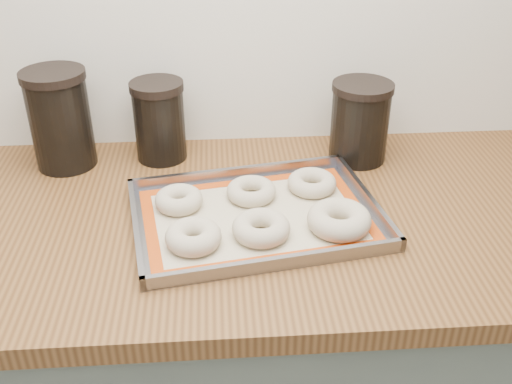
{
  "coord_description": "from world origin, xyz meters",
  "views": [
    {
      "loc": [
        -0.03,
        0.7,
        1.53
      ],
      "look_at": [
        0.04,
        1.65,
        0.96
      ],
      "focal_mm": 42.0,
      "sensor_mm": 36.0,
      "label": 1
    }
  ],
  "objects": [
    {
      "name": "bagel_front_left",
      "position": [
        -0.08,
        1.56,
        0.92
      ],
      "size": [
        0.13,
        0.13,
        0.04
      ],
      "primitive_type": "torus",
      "rotation": [
        0.0,
        0.0,
        0.36
      ],
      "color": "#BDAD92",
      "rests_on": "baking_mat"
    },
    {
      "name": "baking_tray",
      "position": [
        0.04,
        1.65,
        0.91
      ],
      "size": [
        0.51,
        0.4,
        0.03
      ],
      "rotation": [
        0.0,
        0.0,
        0.17
      ],
      "color": "gray",
      "rests_on": "countertop"
    },
    {
      "name": "canister_mid",
      "position": [
        -0.15,
        1.92,
        0.99
      ],
      "size": [
        0.12,
        0.12,
        0.18
      ],
      "color": "black",
      "rests_on": "countertop"
    },
    {
      "name": "bagel_back_right",
      "position": [
        0.16,
        1.74,
        0.92
      ],
      "size": [
        0.1,
        0.1,
        0.03
      ],
      "primitive_type": "torus",
      "rotation": [
        0.0,
        0.0,
        -0.02
      ],
      "color": "#BDAD92",
      "rests_on": "baking_mat"
    },
    {
      "name": "cabinet",
      "position": [
        0.0,
        1.68,
        0.43
      ],
      "size": [
        3.0,
        0.65,
        0.86
      ],
      "primitive_type": "cube",
      "color": "slate",
      "rests_on": "floor"
    },
    {
      "name": "bagel_back_left",
      "position": [
        -0.11,
        1.69,
        0.92
      ],
      "size": [
        0.1,
        0.1,
        0.03
      ],
      "primitive_type": "torus",
      "rotation": [
        0.0,
        0.0,
        0.06
      ],
      "color": "#BDAD92",
      "rests_on": "baking_mat"
    },
    {
      "name": "canister_right",
      "position": [
        0.29,
        1.88,
        0.99
      ],
      "size": [
        0.13,
        0.13,
        0.18
      ],
      "color": "black",
      "rests_on": "countertop"
    },
    {
      "name": "bagel_front_right",
      "position": [
        0.19,
        1.6,
        0.93
      ],
      "size": [
        0.15,
        0.15,
        0.04
      ],
      "primitive_type": "torus",
      "rotation": [
        0.0,
        0.0,
        0.37
      ],
      "color": "#BDAD92",
      "rests_on": "baking_mat"
    },
    {
      "name": "canister_left",
      "position": [
        -0.36,
        1.9,
        1.01
      ],
      "size": [
        0.13,
        0.13,
        0.22
      ],
      "color": "black",
      "rests_on": "countertop"
    },
    {
      "name": "baking_mat",
      "position": [
        0.04,
        1.65,
        0.9
      ],
      "size": [
        0.46,
        0.36,
        0.0
      ],
      "rotation": [
        0.0,
        0.0,
        0.17
      ],
      "color": "#C6B793",
      "rests_on": "baking_tray"
    },
    {
      "name": "countertop",
      "position": [
        0.0,
        1.68,
        0.88
      ],
      "size": [
        3.06,
        0.68,
        0.04
      ],
      "primitive_type": "cube",
      "color": "brown",
      "rests_on": "cabinet"
    },
    {
      "name": "bagel_front_mid",
      "position": [
        0.05,
        1.58,
        0.92
      ],
      "size": [
        0.12,
        0.12,
        0.04
      ],
      "primitive_type": "torus",
      "rotation": [
        0.0,
        0.0,
        0.2
      ],
      "color": "#BDAD92",
      "rests_on": "baking_mat"
    },
    {
      "name": "bagel_back_mid",
      "position": [
        0.04,
        1.72,
        0.92
      ],
      "size": [
        0.12,
        0.12,
        0.03
      ],
      "primitive_type": "torus",
      "rotation": [
        0.0,
        0.0,
        0.28
      ],
      "color": "#BDAD92",
      "rests_on": "baking_mat"
    }
  ]
}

